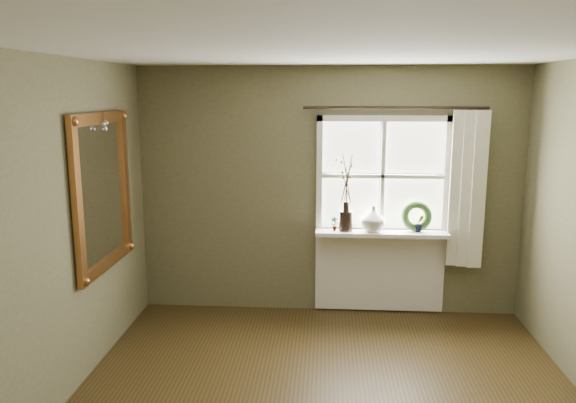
% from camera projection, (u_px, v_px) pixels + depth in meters
% --- Properties ---
extents(ceiling, '(4.50, 4.50, 0.00)m').
position_uv_depth(ceiling, '(333.00, 48.00, 3.43)').
color(ceiling, silver).
rests_on(ceiling, ground).
extents(wall_back, '(4.00, 0.10, 2.60)m').
position_uv_depth(wall_back, '(329.00, 191.00, 5.93)').
color(wall_back, brown).
rests_on(wall_back, ground).
extents(wall_left, '(0.10, 4.50, 2.60)m').
position_uv_depth(wall_left, '(28.00, 247.00, 3.82)').
color(wall_left, brown).
rests_on(wall_left, ground).
extents(window_frame, '(1.36, 0.06, 1.24)m').
position_uv_depth(window_frame, '(382.00, 176.00, 5.79)').
color(window_frame, white).
rests_on(window_frame, wall_back).
extents(window_sill, '(1.36, 0.26, 0.04)m').
position_uv_depth(window_sill, '(381.00, 233.00, 5.80)').
color(window_sill, white).
rests_on(window_sill, wall_back).
extents(window_apron, '(1.36, 0.04, 0.88)m').
position_uv_depth(window_apron, '(379.00, 270.00, 5.99)').
color(window_apron, white).
rests_on(window_apron, ground).
extents(dark_jug, '(0.17, 0.17, 0.21)m').
position_uv_depth(dark_jug, '(346.00, 221.00, 5.80)').
color(dark_jug, black).
rests_on(dark_jug, window_sill).
extents(cream_vase, '(0.28, 0.28, 0.26)m').
position_uv_depth(cream_vase, '(373.00, 219.00, 5.77)').
color(cream_vase, beige).
rests_on(cream_vase, window_sill).
extents(wreath, '(0.32, 0.16, 0.33)m').
position_uv_depth(wreath, '(416.00, 220.00, 5.78)').
color(wreath, '#2D4B21').
rests_on(wreath, window_sill).
extents(potted_plant_left, '(0.08, 0.05, 0.15)m').
position_uv_depth(potted_plant_left, '(334.00, 224.00, 5.81)').
color(potted_plant_left, '#2D4B21').
rests_on(potted_plant_left, window_sill).
extents(potted_plant_right, '(0.12, 0.10, 0.18)m').
position_uv_depth(potted_plant_right, '(419.00, 223.00, 5.75)').
color(potted_plant_right, '#2D4B21').
rests_on(potted_plant_right, window_sill).
extents(curtain, '(0.36, 0.12, 1.59)m').
position_uv_depth(curtain, '(467.00, 190.00, 5.66)').
color(curtain, silver).
rests_on(curtain, wall_back).
extents(curtain_rod, '(1.84, 0.03, 0.03)m').
position_uv_depth(curtain_rod, '(395.00, 108.00, 5.59)').
color(curtain_rod, black).
rests_on(curtain_rod, wall_back).
extents(gilt_mirror, '(0.10, 1.15, 1.37)m').
position_uv_depth(gilt_mirror, '(103.00, 191.00, 4.87)').
color(gilt_mirror, white).
rests_on(gilt_mirror, wall_left).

